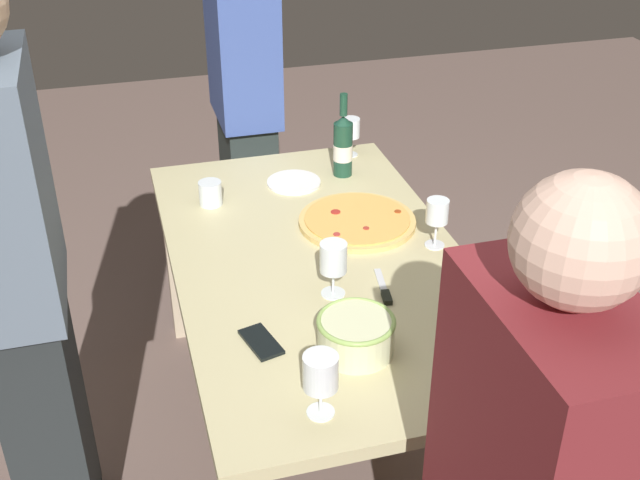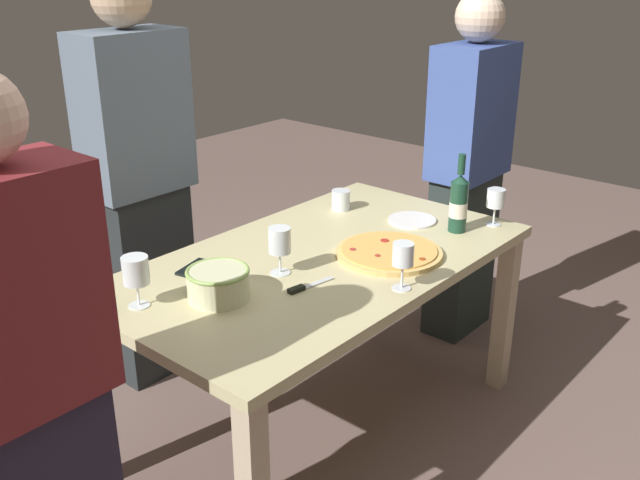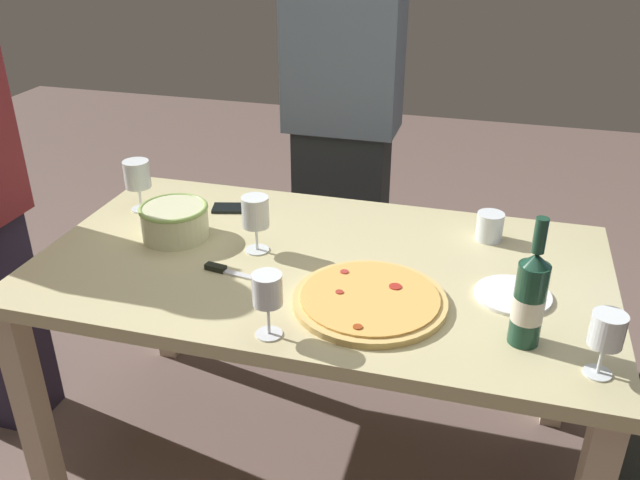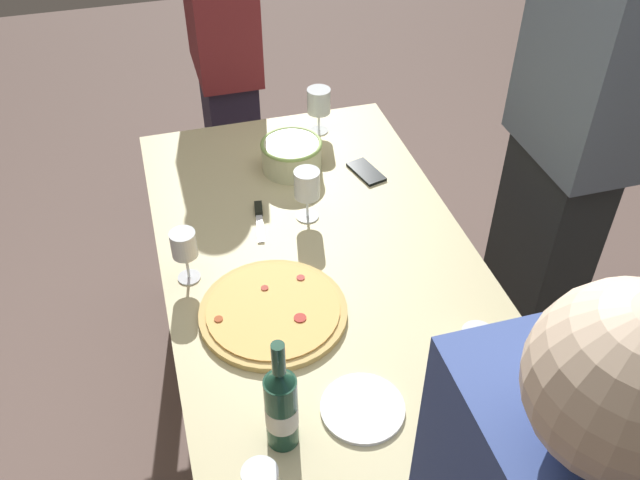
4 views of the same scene
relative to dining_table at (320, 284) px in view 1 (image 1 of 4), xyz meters
The scene contains 15 objects.
ground_plane 0.66m from the dining_table, ahead, with size 8.00×8.00×0.00m, color #6E5951.
dining_table is the anchor object (origin of this frame).
pizza 0.28m from the dining_table, 44.73° to the right, with size 0.39×0.39×0.03m.
serving_bowl 0.49m from the dining_table, behind, with size 0.21×0.21×0.10m.
wine_bottle 0.64m from the dining_table, 23.56° to the right, with size 0.07×0.07×0.32m.
wine_glass_near_pizza 0.28m from the dining_table, behind, with size 0.08×0.08×0.17m.
wine_glass_by_bottle 0.81m from the dining_table, 24.22° to the right, with size 0.07×0.07×0.15m.
wine_glass_far_left 0.72m from the dining_table, 164.57° to the left, with size 0.08×0.08×0.17m.
wine_glass_far_right 0.43m from the dining_table, 93.08° to the right, with size 0.07×0.07×0.16m.
cup_amber 0.54m from the dining_table, 30.85° to the left, with size 0.08×0.08×0.09m, color white.
side_plate 0.54m from the dining_table, ahead, with size 0.20×0.20×0.01m, color white.
cell_phone 0.46m from the dining_table, 144.19° to the left, with size 0.07×0.14×0.01m, color black.
pizza_knife 0.28m from the dining_table, 150.16° to the right, with size 0.19×0.05×0.02m.
person_guest_left 0.91m from the dining_table, 99.85° to the left, with size 0.43×0.24×1.75m.
person_guest_right 1.10m from the dining_table, ahead, with size 0.41×0.24×1.63m.
Camera 1 is at (-2.03, 0.57, 2.07)m, focal length 44.94 mm.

